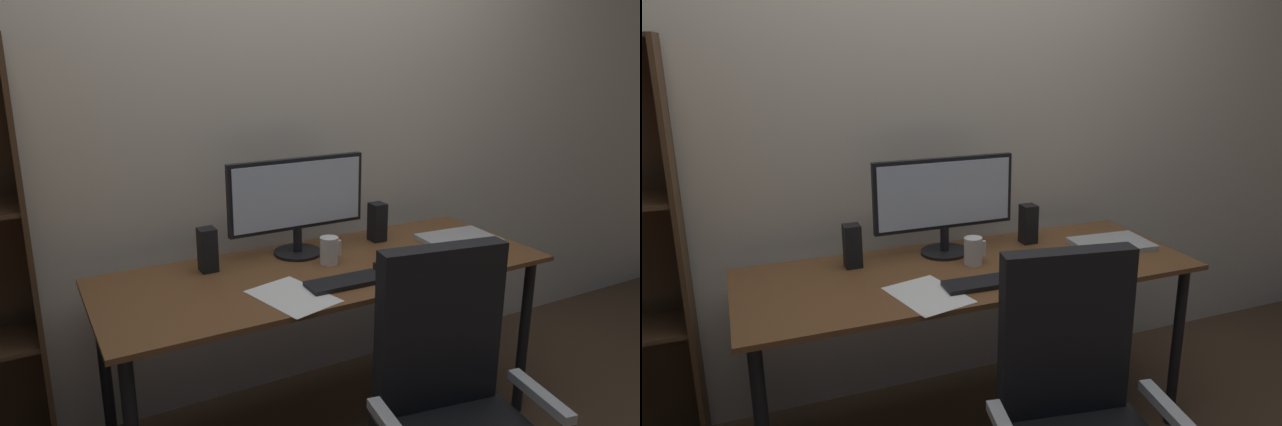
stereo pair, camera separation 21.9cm
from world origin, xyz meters
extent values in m
cube|color=beige|center=(0.00, 0.50, 1.30)|extent=(6.40, 0.10, 2.60)
cube|color=brown|center=(0.00, 0.00, 0.73)|extent=(1.76, 0.66, 0.02)
cylinder|color=black|center=(0.82, -0.27, 0.36)|extent=(0.04, 0.04, 0.72)
cylinder|color=black|center=(-0.82, 0.27, 0.36)|extent=(0.04, 0.04, 0.72)
cylinder|color=black|center=(0.82, 0.27, 0.36)|extent=(0.04, 0.04, 0.72)
cylinder|color=black|center=(-0.03, 0.19, 0.75)|extent=(0.20, 0.20, 0.01)
cylinder|color=black|center=(-0.03, 0.19, 0.80)|extent=(0.04, 0.04, 0.10)
cube|color=black|center=(-0.03, 0.19, 1.00)|extent=(0.59, 0.03, 0.29)
cube|color=silver|center=(-0.03, 0.18, 1.00)|extent=(0.56, 0.01, 0.26)
cube|color=black|center=(-0.03, -0.18, 0.75)|extent=(0.29, 0.12, 0.02)
cube|color=black|center=(0.17, -0.16, 0.76)|extent=(0.07, 0.10, 0.03)
cylinder|color=white|center=(0.02, 0.03, 0.79)|extent=(0.07, 0.07, 0.11)
cube|color=white|center=(0.07, 0.03, 0.80)|extent=(0.02, 0.01, 0.06)
cube|color=#B7BABC|center=(0.66, 0.00, 0.75)|extent=(0.34, 0.25, 0.02)
cube|color=black|center=(-0.42, 0.18, 0.82)|extent=(0.06, 0.07, 0.17)
cube|color=black|center=(0.35, 0.18, 0.82)|extent=(0.06, 0.07, 0.17)
cube|color=white|center=(-0.24, -0.19, 0.74)|extent=(0.27, 0.34, 0.00)
cube|color=black|center=(0.04, -0.62, 0.75)|extent=(0.41, 0.13, 0.52)
cube|color=#B7BABC|center=(0.25, -0.85, 0.58)|extent=(0.08, 0.26, 0.03)
cube|color=#4C331E|center=(-1.02, 0.29, 0.81)|extent=(0.02, 0.28, 1.62)
camera|label=1|loc=(-1.04, -1.88, 1.57)|focal=33.05mm
camera|label=2|loc=(-0.84, -1.98, 1.57)|focal=33.05mm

